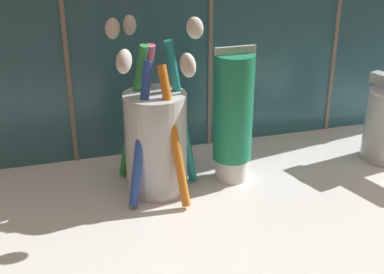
{
  "coord_description": "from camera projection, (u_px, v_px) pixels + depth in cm",
  "views": [
    {
      "loc": [
        -17.92,
        -42.1,
        30.54
      ],
      "look_at": [
        -4.61,
        2.81,
        9.53
      ],
      "focal_mm": 50.0,
      "sensor_mm": 36.0,
      "label": 1
    }
  ],
  "objects": [
    {
      "name": "toothpaste_tube",
      "position": [
        233.0,
        116.0,
        0.57
      ],
      "size": [
        4.38,
        4.18,
        14.94
      ],
      "color": "white",
      "rests_on": "sink_counter"
    },
    {
      "name": "sink_counter",
      "position": [
        244.0,
        220.0,
        0.54
      ],
      "size": [
        66.37,
        33.87,
        2.0
      ],
      "primitive_type": "cube",
      "color": "white",
      "rests_on": "ground"
    },
    {
      "name": "toothbrush_cup",
      "position": [
        156.0,
        136.0,
        0.55
      ],
      "size": [
        9.98,
        13.32,
        18.22
      ],
      "color": "silver",
      "rests_on": "sink_counter"
    }
  ]
}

